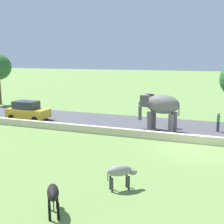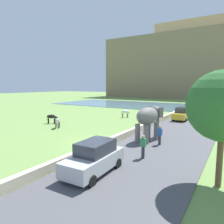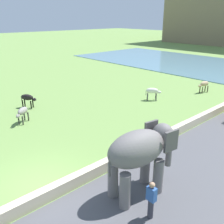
# 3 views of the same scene
# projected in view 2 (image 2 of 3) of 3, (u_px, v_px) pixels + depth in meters

# --- Properties ---
(ground_plane) EXTENTS (220.00, 220.00, 0.00)m
(ground_plane) POSITION_uv_depth(u_px,v_px,m) (96.00, 143.00, 17.28)
(ground_plane) COLOR #6B8E47
(road_surface) EXTENTS (7.00, 120.00, 0.06)m
(road_surface) POSITION_uv_depth(u_px,v_px,m) (199.00, 117.00, 31.55)
(road_surface) COLOR #4C4C51
(road_surface) RESTS_ON ground
(barrier_wall) EXTENTS (0.40, 110.00, 0.58)m
(barrier_wall) POSITION_uv_depth(u_px,v_px,m) (171.00, 115.00, 31.81)
(barrier_wall) COLOR beige
(barrier_wall) RESTS_ON ground
(lake) EXTENTS (36.00, 18.00, 0.08)m
(lake) POSITION_uv_depth(u_px,v_px,m) (128.00, 104.00, 52.20)
(lake) COLOR slate
(lake) RESTS_ON ground
(hill_distant) EXTENTS (64.00, 28.00, 23.34)m
(hill_distant) POSITION_uv_depth(u_px,v_px,m) (193.00, 68.00, 80.65)
(hill_distant) COLOR #897556
(hill_distant) RESTS_ON ground
(fort_on_hill) EXTENTS (30.10, 8.00, 7.27)m
(fort_on_hill) POSITION_uv_depth(u_px,v_px,m) (195.00, 29.00, 78.86)
(fort_on_hill) COLOR tan
(fort_on_hill) RESTS_ON hill_distant
(elephant) EXTENTS (1.78, 3.56, 2.99)m
(elephant) POSITION_uv_depth(u_px,v_px,m) (149.00, 118.00, 17.73)
(elephant) COLOR slate
(elephant) RESTS_ON ground
(person_beside_elephant) EXTENTS (0.36, 0.22, 1.63)m
(person_beside_elephant) POSITION_uv_depth(u_px,v_px,m) (160.00, 135.00, 16.51)
(person_beside_elephant) COLOR #33333D
(person_beside_elephant) RESTS_ON ground
(person_trailing) EXTENTS (0.36, 0.22, 1.63)m
(person_trailing) POSITION_uv_depth(u_px,v_px,m) (143.00, 146.00, 13.46)
(person_trailing) COLOR #33333D
(person_trailing) RESTS_ON ground
(car_yellow) EXTENTS (1.85, 4.03, 1.80)m
(car_yellow) POSITION_uv_depth(u_px,v_px,m) (182.00, 114.00, 28.38)
(car_yellow) COLOR gold
(car_yellow) RESTS_ON ground
(car_white) EXTENTS (1.81, 4.01, 1.80)m
(car_white) POSITION_uv_depth(u_px,v_px,m) (197.00, 106.00, 38.66)
(car_white) COLOR white
(car_white) RESTS_ON ground
(car_silver) EXTENTS (1.89, 4.05, 1.80)m
(car_silver) POSITION_uv_depth(u_px,v_px,m) (94.00, 158.00, 11.26)
(car_silver) COLOR #B7B7BC
(car_silver) RESTS_ON ground
(cow_white) EXTENTS (1.23, 1.21, 1.15)m
(cow_white) POSITION_uv_depth(u_px,v_px,m) (125.00, 112.00, 30.87)
(cow_white) COLOR silver
(cow_white) RESTS_ON ground
(cow_black) EXTENTS (1.34, 1.05, 1.15)m
(cow_black) POSITION_uv_depth(u_px,v_px,m) (52.00, 117.00, 26.07)
(cow_black) COLOR black
(cow_black) RESTS_ON ground
(cow_grey) EXTENTS (1.09, 1.32, 1.15)m
(cow_grey) POSITION_uv_depth(u_px,v_px,m) (57.00, 121.00, 23.14)
(cow_grey) COLOR gray
(cow_grey) RESTS_ON ground
(cow_tan) EXTENTS (0.66, 1.42, 1.15)m
(cow_tan) POSITION_uv_depth(u_px,v_px,m) (151.00, 109.00, 34.70)
(cow_tan) COLOR tan
(cow_tan) RESTS_ON ground
(tree_near) EXTENTS (3.33, 3.33, 5.57)m
(tree_near) POSITION_uv_depth(u_px,v_px,m) (223.00, 106.00, 9.41)
(tree_near) COLOR brown
(tree_near) RESTS_ON ground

